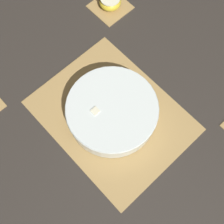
{
  "coord_description": "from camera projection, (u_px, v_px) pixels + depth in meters",
  "views": [
    {
      "loc": [
        -0.27,
        0.25,
        0.95
      ],
      "look_at": [
        0.0,
        0.0,
        0.03
      ],
      "focal_mm": 50.0,
      "sensor_mm": 36.0,
      "label": 1
    }
  ],
  "objects": [
    {
      "name": "apple_half",
      "position": [
        110.0,
        2.0,
        1.15
      ],
      "size": [
        0.08,
        0.08,
        0.04
      ],
      "color": "gold",
      "rests_on": "coaster_mat_near_right"
    },
    {
      "name": "bamboo_mat_center",
      "position": [
        112.0,
        115.0,
        1.02
      ],
      "size": [
        0.48,
        0.38,
        0.01
      ],
      "color": "#A8844C",
      "rests_on": "ground_plane"
    },
    {
      "name": "ground_plane",
      "position": [
        112.0,
        116.0,
        1.02
      ],
      "size": [
        6.0,
        6.0,
        0.0
      ],
      "primitive_type": "plane",
      "color": "#2D2823"
    },
    {
      "name": "coaster_mat_near_right",
      "position": [
        110.0,
        7.0,
        1.18
      ],
      "size": [
        0.13,
        0.13,
        0.01
      ],
      "color": "#A8844C",
      "rests_on": "ground_plane"
    },
    {
      "name": "fruit_salad_bowl",
      "position": [
        112.0,
        111.0,
        0.98
      ],
      "size": [
        0.29,
        0.29,
        0.07
      ],
      "color": "silver",
      "rests_on": "bamboo_mat_center"
    }
  ]
}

